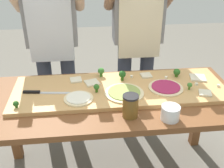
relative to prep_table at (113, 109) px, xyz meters
The scene contains 25 objects.
prep_table is the anchor object (origin of this frame).
cutting_board 0.14m from the prep_table, 49.56° to the left, with size 1.44×0.47×0.03m, color tan.
chefs_knife 0.49m from the prep_table, behind, with size 0.31×0.06×0.02m.
pizza_whole_pesto_green 0.15m from the prep_table, 10.12° to the right, with size 0.26×0.26×0.02m.
pizza_whole_white_garlic 0.26m from the prep_table, 167.06° to the right, with size 0.19×0.19×0.02m.
pizza_whole_beet_magenta 0.39m from the prep_table, ahead, with size 0.23×0.23×0.02m.
pizza_slice_far_right 0.24m from the prep_table, 131.30° to the left, with size 0.09×0.09×0.01m, color beige.
pizza_slice_far_left 0.62m from the prep_table, ahead, with size 0.08×0.08×0.01m, color beige.
pizza_slice_near_right 0.66m from the prep_table, 12.48° to the left, with size 0.11×0.11×0.01m, color beige.
pizza_slice_near_left 0.34m from the prep_table, 139.99° to the left, with size 0.08×0.08×0.01m, color beige.
pizza_slice_center 0.37m from the prep_table, 38.50° to the left, with size 0.08×0.08×0.01m, color beige.
broccoli_floret_back_left 0.54m from the prep_table, ahead, with size 0.03×0.03×0.05m.
broccoli_floret_front_mid 0.62m from the prep_table, 169.99° to the right, with size 0.03×0.03×0.04m.
broccoli_floret_front_right 0.26m from the prep_table, 63.02° to the left, with size 0.05×0.05×0.07m.
broccoli_floret_back_mid 0.19m from the prep_table, 164.37° to the left, with size 0.04×0.04×0.06m.
broccoli_floret_front_left 0.31m from the prep_table, 102.95° to the left, with size 0.05×0.05×0.07m.
broccoli_floret_back_right 0.55m from the prep_table, 20.82° to the left, with size 0.05×0.05×0.06m.
cheese_crumble_a 0.46m from the prep_table, 21.86° to the left, with size 0.02×0.02×0.02m, color white.
cheese_crumble_b 0.60m from the prep_table, ahead, with size 0.02×0.02×0.02m, color silver.
cheese_crumble_c 0.29m from the prep_table, 52.01° to the left, with size 0.02×0.02×0.02m, color white.
cheese_crumble_d 0.74m from the prep_table, ahead, with size 0.02×0.02×0.02m, color silver.
flour_cup 0.43m from the prep_table, 42.85° to the right, with size 0.11×0.11×0.08m.
sauce_jar 0.29m from the prep_table, 70.92° to the right, with size 0.09×0.09×0.14m.
cook_left 0.82m from the prep_table, 124.57° to the left, with size 0.54×0.39×1.67m.
cook_right 0.76m from the prep_table, 65.79° to the left, with size 0.54×0.39×1.67m.
Camera 1 is at (-0.17, -1.50, 1.67)m, focal length 43.12 mm.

